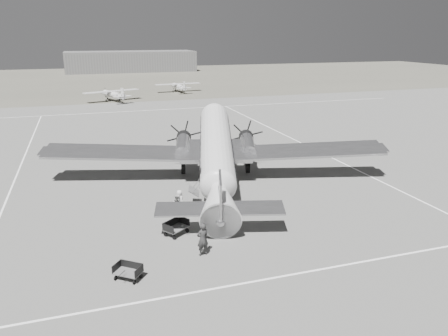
% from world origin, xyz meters
% --- Properties ---
extents(ground, '(260.00, 260.00, 0.00)m').
position_xyz_m(ground, '(0.00, 0.00, 0.00)').
color(ground, slate).
rests_on(ground, ground).
extents(taxi_line_near, '(60.00, 0.15, 0.01)m').
position_xyz_m(taxi_line_near, '(0.00, -14.00, 0.01)').
color(taxi_line_near, white).
rests_on(taxi_line_near, ground).
extents(taxi_line_right, '(0.15, 80.00, 0.01)m').
position_xyz_m(taxi_line_right, '(12.00, 0.00, 0.01)').
color(taxi_line_right, white).
rests_on(taxi_line_right, ground).
extents(taxi_line_left, '(0.15, 60.00, 0.01)m').
position_xyz_m(taxi_line_left, '(-18.00, 10.00, 0.01)').
color(taxi_line_left, white).
rests_on(taxi_line_left, ground).
extents(taxi_line_horizon, '(90.00, 0.15, 0.01)m').
position_xyz_m(taxi_line_horizon, '(0.00, 40.00, 0.01)').
color(taxi_line_horizon, white).
rests_on(taxi_line_horizon, ground).
extents(grass_infield, '(260.00, 90.00, 0.01)m').
position_xyz_m(grass_infield, '(0.00, 95.00, 0.00)').
color(grass_infield, '#5C594D').
rests_on(grass_infield, ground).
extents(hangar_main, '(42.00, 14.00, 6.60)m').
position_xyz_m(hangar_main, '(5.00, 120.00, 3.30)').
color(hangar_main, '#5E5E5E').
rests_on(hangar_main, ground).
extents(dc3_airliner, '(34.21, 27.91, 5.66)m').
position_xyz_m(dc3_airliner, '(-1.82, 0.49, 2.83)').
color(dc3_airliner, '#B3B3B5').
rests_on(dc3_airliner, ground).
extents(light_plane_left, '(13.16, 11.93, 2.25)m').
position_xyz_m(light_plane_left, '(-6.17, 51.99, 1.12)').
color(light_plane_left, silver).
rests_on(light_plane_left, ground).
extents(light_plane_right, '(10.76, 9.06, 2.08)m').
position_xyz_m(light_plane_right, '(8.43, 61.60, 1.04)').
color(light_plane_right, silver).
rests_on(light_plane_right, ground).
extents(baggage_cart_near, '(1.99, 1.88, 0.92)m').
position_xyz_m(baggage_cart_near, '(-6.90, -7.36, 0.46)').
color(baggage_cart_near, '#5B5B5B').
rests_on(baggage_cart_near, ground).
extents(baggage_cart_far, '(1.77, 1.70, 0.82)m').
position_xyz_m(baggage_cart_far, '(-10.38, -11.76, 0.41)').
color(baggage_cart_far, '#5B5B5B').
rests_on(baggage_cart_far, ground).
extents(ground_crew, '(0.80, 0.61, 1.97)m').
position_xyz_m(ground_crew, '(-6.02, -10.45, 0.98)').
color(ground_crew, '#2A2A2A').
rests_on(ground_crew, ground).
extents(ramp_agent, '(0.83, 1.00, 1.86)m').
position_xyz_m(ramp_agent, '(-6.27, -5.11, 0.93)').
color(ramp_agent, silver).
rests_on(ramp_agent, ground).
extents(passenger, '(0.66, 0.84, 1.51)m').
position_xyz_m(passenger, '(-5.81, -3.49, 0.75)').
color(passenger, silver).
rests_on(passenger, ground).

